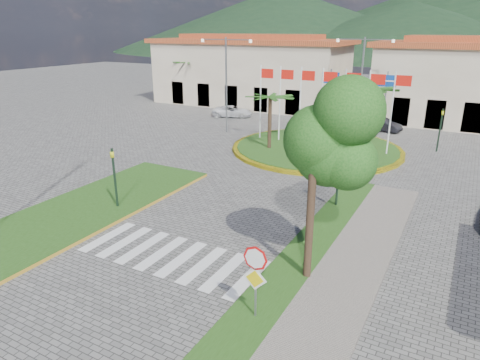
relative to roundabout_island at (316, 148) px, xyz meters
The scene contains 22 objects.
ground 22.00m from the roundabout_island, 90.01° to the right, with size 160.00×160.00×0.00m, color #5B5956.
sidewalk_right 20.88m from the roundabout_island, 73.31° to the right, with size 4.00×28.00×0.15m, color gray.
verge_right 20.57m from the roundabout_island, 76.52° to the right, with size 1.60×28.00×0.18m, color #254B15.
median_left 17.27m from the roundabout_island, 112.12° to the right, with size 5.00×14.00×0.18m, color #254B15.
crosswalk 18.00m from the roundabout_island, 90.02° to the right, with size 8.00×3.00×0.01m, color silver.
roundabout_island is the anchor object (origin of this frame).
stop_sign 20.69m from the roundabout_island, 76.27° to the right, with size 0.80×0.11×2.65m.
deciduous_tree 18.55m from the roundabout_island, 72.09° to the right, with size 3.60×3.60×6.80m.
traffic_light_left 16.45m from the roundabout_island, 108.56° to the right, with size 0.15×0.18×3.20m.
traffic_light_right 11.11m from the roundabout_island, 65.80° to the right, with size 0.15×0.18×3.20m.
traffic_light_far 9.11m from the roundabout_island, 26.58° to the left, with size 0.18×0.15×3.20m.
direction_sign_west 9.78m from the roundabout_island, 102.60° to the left, with size 1.60×0.14×5.20m.
direction_sign_east 10.03m from the roundabout_island, 71.53° to the left, with size 1.60×0.14×5.20m.
street_lamp_centre 9.15m from the roundabout_island, 82.91° to the left, with size 4.80×0.16×8.00m.
street_lamp_west 10.19m from the roundabout_island, 167.48° to the left, with size 4.80×0.16×8.00m.
building_left 21.59m from the roundabout_island, 131.20° to the left, with size 23.32×9.54×8.05m.
building_right 19.23m from the roundabout_island, 58.01° to the left, with size 19.08×9.54×8.05m.
hill_far_west 130.64m from the roundabout_island, 114.99° to the left, with size 140.00×140.00×22.00m, color black.
hill_near_back 108.74m from the roundabout_island, 95.29° to the left, with size 110.00×110.00×16.00m, color black.
white_van 14.42m from the roundabout_island, 145.75° to the left, with size 1.89×4.09×1.14m, color silver.
car_dark_a 13.33m from the roundabout_island, 112.36° to the left, with size 1.43×3.55×1.21m, color black.
car_dark_b 9.51m from the roundabout_island, 72.15° to the left, with size 1.24×3.55×1.17m, color black.
Camera 1 is at (9.86, -8.08, 8.72)m, focal length 32.00 mm.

